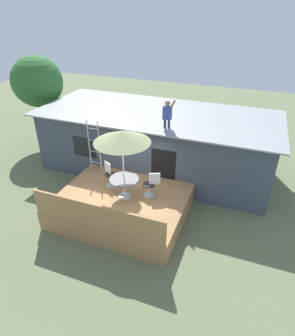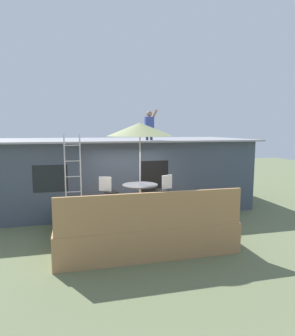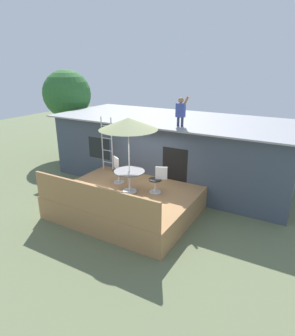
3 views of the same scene
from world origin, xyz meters
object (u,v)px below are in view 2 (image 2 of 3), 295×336
at_px(patio_table, 140,190).
at_px(patio_chair_left, 109,192).
at_px(step_ladder, 73,169).
at_px(patio_chair_right, 164,190).
at_px(person_figure, 149,123).
at_px(patio_umbrella, 140,129).

xyz_separation_m(patio_table, patio_chair_left, (-0.85, 0.52, -0.13)).
bearing_deg(step_ladder, patio_chair_left, -36.83).
xyz_separation_m(patio_table, patio_chair_right, (0.86, 0.41, -0.13)).
relative_size(person_figure, patio_chair_left, 1.21).
distance_m(step_ladder, patio_chair_right, 2.98).
height_order(patio_table, patio_chair_right, patio_chair_right).
bearing_deg(patio_table, patio_chair_left, 148.67).
bearing_deg(patio_table, person_figure, 69.06).
relative_size(patio_chair_left, patio_chair_right, 1.00).
bearing_deg(patio_umbrella, patio_chair_right, 25.35).
xyz_separation_m(patio_umbrella, patio_chair_right, (0.86, 0.41, -1.89)).
height_order(patio_umbrella, step_ladder, patio_umbrella).
xyz_separation_m(step_ladder, patio_chair_right, (2.77, -0.90, -0.64)).
relative_size(step_ladder, patio_chair_right, 2.39).
height_order(patio_table, patio_umbrella, patio_umbrella).
bearing_deg(patio_chair_right, patio_umbrella, 0.00).
xyz_separation_m(patio_table, person_figure, (0.84, 2.20, 1.98)).
distance_m(step_ladder, patio_chair_left, 1.47).
bearing_deg(patio_chair_right, step_ladder, -43.43).
distance_m(patio_table, patio_umbrella, 1.76).
bearing_deg(person_figure, patio_chair_right, -89.48).
bearing_deg(patio_umbrella, patio_chair_left, 148.67).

